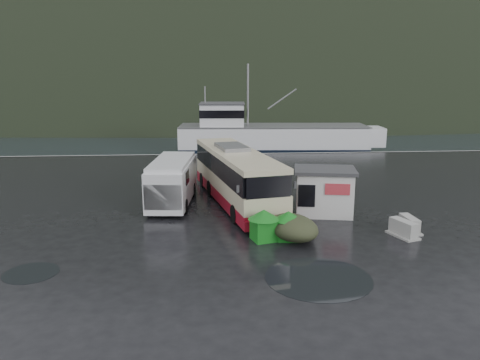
{
  "coord_description": "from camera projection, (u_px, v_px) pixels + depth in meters",
  "views": [
    {
      "loc": [
        0.12,
        -21.85,
        7.11
      ],
      "look_at": [
        1.86,
        1.85,
        1.7
      ],
      "focal_mm": 35.0,
      "sensor_mm": 36.0,
      "label": 1
    }
  ],
  "objects": [
    {
      "name": "fishing_trawler",
      "position": [
        273.0,
        141.0,
        50.27
      ],
      "size": [
        23.76,
        6.66,
        9.39
      ],
      "primitive_type": null,
      "rotation": [
        0.0,
        0.0,
        -0.06
      ],
      "color": "silver",
      "rests_on": "ground"
    },
    {
      "name": "puddles",
      "position": [
        256.0,
        246.0,
        19.74
      ],
      "size": [
        13.29,
        13.65,
        0.01
      ],
      "color": "black",
      "rests_on": "ground"
    },
    {
      "name": "jersey_barrier_a",
      "position": [
        403.0,
        236.0,
        20.94
      ],
      "size": [
        1.2,
        1.65,
        0.74
      ],
      "primitive_type": null,
      "rotation": [
        0.0,
        0.0,
        0.34
      ],
      "color": "#999993",
      "rests_on": "ground"
    },
    {
      "name": "headland",
      "position": [
        222.0,
        87.0,
        266.64
      ],
      "size": [
        780.0,
        540.0,
        570.0
      ],
      "primitive_type": "ellipsoid",
      "color": "black",
      "rests_on": "ground"
    },
    {
      "name": "harbor_water",
      "position": [
        205.0,
        100.0,
        129.78
      ],
      "size": [
        300.0,
        180.0,
        0.02
      ],
      "primitive_type": "cube",
      "color": "black",
      "rests_on": "ground"
    },
    {
      "name": "white_van",
      "position": [
        173.0,
        204.0,
        26.2
      ],
      "size": [
        2.66,
        6.24,
        2.54
      ],
      "primitive_type": null,
      "rotation": [
        0.0,
        0.0,
        -0.1
      ],
      "color": "silver",
      "rests_on": "ground"
    },
    {
      "name": "ground",
      "position": [
        205.0,
        223.0,
        22.81
      ],
      "size": [
        160.0,
        160.0,
        0.0
      ],
      "primitive_type": "plane",
      "color": "black",
      "rests_on": "ground"
    },
    {
      "name": "ticket_kiosk",
      "position": [
        323.0,
        214.0,
        24.31
      ],
      "size": [
        3.45,
        2.85,
        2.4
      ],
      "primitive_type": null,
      "rotation": [
        0.0,
        0.0,
        -0.18
      ],
      "color": "silver",
      "rests_on": "ground"
    },
    {
      "name": "waste_bin_right",
      "position": [
        264.0,
        240.0,
        20.46
      ],
      "size": [
        1.23,
        1.23,
        1.39
      ],
      "primitive_type": null,
      "rotation": [
        0.0,
        0.0,
        0.28
      ],
      "color": "#14731A",
      "rests_on": "ground"
    },
    {
      "name": "dome_tent",
      "position": [
        293.0,
        239.0,
        20.59
      ],
      "size": [
        2.75,
        3.22,
        1.07
      ],
      "primitive_type": null,
      "rotation": [
        0.0,
        0.0,
        0.34
      ],
      "color": "#323821",
      "rests_on": "ground"
    },
    {
      "name": "coach_bus",
      "position": [
        236.0,
        202.0,
        26.51
      ],
      "size": [
        5.06,
        11.53,
        3.16
      ],
      "primitive_type": null,
      "rotation": [
        0.0,
        0.0,
        0.21
      ],
      "color": "beige",
      "rests_on": "ground"
    },
    {
      "name": "quay_edge",
      "position": [
        205.0,
        154.0,
        42.26
      ],
      "size": [
        160.0,
        0.6,
        1.5
      ],
      "primitive_type": "cube",
      "color": "#999993",
      "rests_on": "ground"
    },
    {
      "name": "jersey_barrier_b",
      "position": [
        409.0,
        231.0,
        21.57
      ],
      "size": [
        0.77,
        1.45,
        0.71
      ],
      "primitive_type": null,
      "rotation": [
        0.0,
        0.0,
        0.04
      ],
      "color": "#999993",
      "rests_on": "ground"
    },
    {
      "name": "waste_bin_left",
      "position": [
        288.0,
        239.0,
        20.55
      ],
      "size": [
        1.03,
        1.03,
        1.29
      ],
      "primitive_type": null,
      "rotation": [
        0.0,
        0.0,
        -0.11
      ],
      "color": "#14731A",
      "rests_on": "ground"
    }
  ]
}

